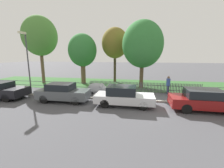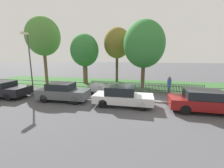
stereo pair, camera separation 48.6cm
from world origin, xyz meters
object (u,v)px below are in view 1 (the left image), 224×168
tree_nearest_kerb (40,36)px  tree_behind_motorcycle (82,51)px  covered_motorcycle (98,88)px  pedestrian_near_fence (168,84)px  parked_car_navy_estate (124,96)px  parked_car_black_saloon (63,92)px  tree_far_left (143,44)px  street_lamp (27,56)px  parked_car_red_compact (206,100)px  tree_mid_park (115,43)px

tree_nearest_kerb → tree_behind_motorcycle: (5.26, 0.47, -1.74)m
covered_motorcycle → tree_behind_motorcycle: (-3.34, 5.39, 3.37)m
tree_nearest_kerb → pedestrian_near_fence: tree_nearest_kerb is taller
parked_car_navy_estate → tree_behind_motorcycle: size_ratio=0.68×
parked_car_black_saloon → tree_far_left: size_ratio=0.56×
parked_car_black_saloon → covered_motorcycle: bearing=40.3°
covered_motorcycle → tree_nearest_kerb: 11.15m
tree_far_left → street_lamp: tree_far_left is taller
covered_motorcycle → pedestrian_near_fence: 6.39m
parked_car_navy_estate → tree_behind_motorcycle: (-5.84, 7.47, 3.37)m
parked_car_navy_estate → tree_far_left: size_ratio=0.59×
parked_car_red_compact → tree_far_left: (-4.02, 6.19, 3.92)m
tree_nearest_kerb → tree_behind_motorcycle: 5.56m
tree_mid_park → pedestrian_near_fence: size_ratio=4.15×
tree_nearest_kerb → tree_far_left: bearing=-4.0°
parked_car_black_saloon → tree_nearest_kerb: tree_nearest_kerb is taller
tree_nearest_kerb → tree_mid_park: bearing=14.3°
parked_car_black_saloon → tree_mid_park: bearing=73.2°
parked_car_navy_estate → pedestrian_near_fence: pedestrian_near_fence is taller
tree_behind_motorcycle → tree_mid_park: 4.25m
parked_car_red_compact → covered_motorcycle: bearing=165.0°
parked_car_navy_estate → pedestrian_near_fence: (3.67, 3.73, 0.25)m
parked_car_navy_estate → pedestrian_near_fence: bearing=44.8°
parked_car_black_saloon → tree_nearest_kerb: bearing=131.9°
tree_nearest_kerb → street_lamp: bearing=-66.8°
tree_behind_motorcycle → parked_car_black_saloon: bearing=-81.3°
covered_motorcycle → pedestrian_near_fence: bearing=20.5°
parked_car_black_saloon → tree_mid_park: 10.44m
tree_behind_motorcycle → tree_nearest_kerb: bearing=-174.9°
tree_nearest_kerb → street_lamp: tree_nearest_kerb is taller
tree_behind_motorcycle → parked_car_navy_estate: bearing=-52.0°
covered_motorcycle → tree_far_left: 6.80m
covered_motorcycle → tree_mid_park: tree_mid_park is taller
parked_car_navy_estate → covered_motorcycle: bearing=139.4°
parked_car_navy_estate → tree_behind_motorcycle: bearing=127.3°
parked_car_black_saloon → covered_motorcycle: size_ratio=2.09×
covered_motorcycle → tree_mid_park: (0.38, 7.20, 4.33)m
pedestrian_near_fence → tree_nearest_kerb: bearing=-93.5°
tree_behind_motorcycle → street_lamp: bearing=-116.8°
tree_nearest_kerb → street_lamp: size_ratio=1.50×
pedestrian_near_fence → parked_car_navy_estate: bearing=-35.5°
parked_car_navy_estate → tree_nearest_kerb: 14.09m
tree_nearest_kerb → tree_mid_park: size_ratio=1.18×
parked_car_navy_estate → pedestrian_near_fence: 5.24m
tree_behind_motorcycle → street_lamp: 6.58m
parked_car_red_compact → pedestrian_near_fence: pedestrian_near_fence is taller
parked_car_navy_estate → covered_motorcycle: parked_car_navy_estate is taller
covered_motorcycle → tree_nearest_kerb: size_ratio=0.23×
tree_mid_park → street_lamp: 10.28m
tree_far_left → tree_behind_motorcycle: bearing=169.4°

